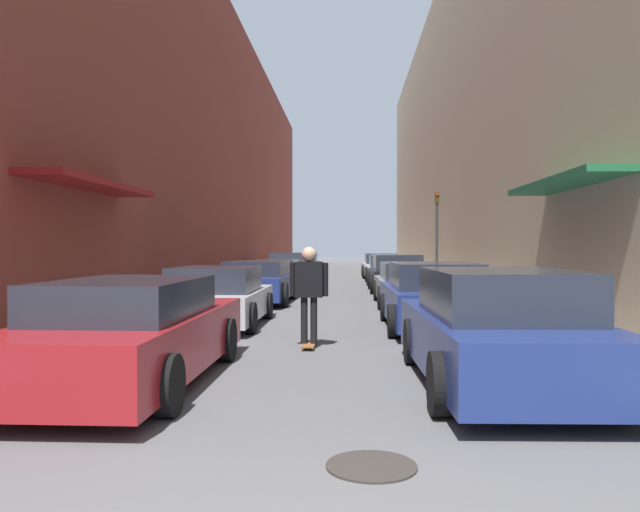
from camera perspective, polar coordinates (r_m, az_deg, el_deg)
name	(u,v)px	position (r m, az deg, el deg)	size (l,w,h in m)	color
ground	(338,287)	(25.46, 1.62, -2.83)	(128.50, 128.50, 0.00)	#515154
curb_strip_left	(258,278)	(31.62, -5.73, -1.98)	(1.80, 58.41, 0.12)	gray
curb_strip_right	(423,278)	(31.50, 9.39, -2.00)	(1.80, 58.41, 0.12)	gray
building_row_left	(200,150)	(32.49, -10.88, 9.53)	(4.90, 58.41, 13.06)	brown
building_row_right	(482,126)	(32.46, 14.62, 11.40)	(4.90, 58.41, 15.16)	tan
parked_car_left_0	(133,333)	(7.98, -16.69, -6.74)	(1.89, 4.78, 1.29)	maroon
parked_car_left_1	(217,298)	(13.29, -9.40, -3.77)	(1.98, 3.98, 1.24)	#B7B7BC
parked_car_left_2	(258,282)	(18.38, -5.68, -2.40)	(2.00, 4.33, 1.23)	navy
parked_car_left_3	(276,275)	(23.69, -4.05, -1.72)	(1.93, 4.42, 1.15)	#515459
parked_car_left_4	(288,268)	(28.50, -2.91, -1.10)	(1.88, 4.08, 1.37)	#B7B7BC
parked_car_left_5	(301,265)	(33.31, -1.73, -0.83)	(2.02, 4.25, 1.32)	navy
parked_car_right_0	(498,331)	(7.77, 15.93, -6.63)	(1.94, 4.47, 1.41)	navy
parked_car_right_1	(433,297)	(12.81, 10.33, -3.74)	(1.99, 4.23, 1.34)	navy
parked_car_right_2	(412,284)	(17.84, 8.44, -2.58)	(2.07, 4.37, 1.21)	gray
parked_car_right_3	(397,274)	(22.93, 7.03, -1.63)	(2.02, 4.00, 1.36)	black
parked_car_right_4	(387,270)	(27.56, 6.18, -1.27)	(1.90, 4.13, 1.27)	#B7B7BC
parked_car_right_5	(381,266)	(32.76, 5.55, -0.92)	(1.94, 4.21, 1.27)	#B7B7BC
skateboarder	(309,286)	(10.29, -1.01, -2.75)	(0.64, 0.78, 1.67)	brown
manhole_cover	(371,466)	(5.03, 4.73, -18.59)	(0.70, 0.70, 0.02)	#332D28
traffic_light	(437,228)	(25.34, 10.64, 2.55)	(0.16, 0.22, 3.70)	#2D2D2D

